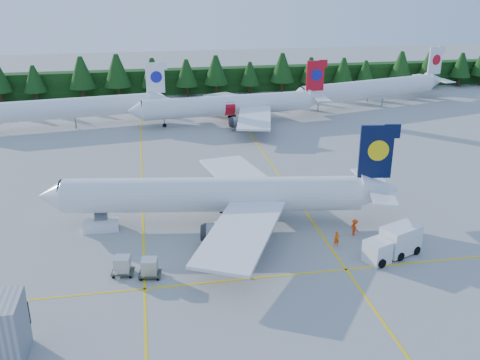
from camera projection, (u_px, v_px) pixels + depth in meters
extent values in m
plane|color=#A1A19C|center=(274.00, 247.00, 58.22)|extent=(320.00, 320.00, 0.00)
cube|color=yellow|center=(142.00, 188.00, 74.26)|extent=(0.25, 120.00, 0.01)
cube|color=yellow|center=(282.00, 178.00, 77.57)|extent=(0.25, 120.00, 0.01)
cube|color=yellow|center=(288.00, 275.00, 52.72)|extent=(80.00, 0.25, 0.01)
cube|color=black|center=(196.00, 81.00, 132.40)|extent=(220.00, 4.00, 6.00)
cylinder|color=silver|center=(213.00, 194.00, 62.48)|extent=(34.76, 9.19, 4.06)
cone|color=silver|center=(52.00, 196.00, 61.99)|extent=(3.42, 4.44, 4.06)
cube|color=black|center=(376.00, 152.00, 61.13)|extent=(3.87, 0.93, 6.30)
cube|color=silver|center=(237.00, 173.00, 70.83)|extent=(8.50, 16.03, 1.15)
cylinder|color=slate|center=(222.00, 191.00, 68.73)|extent=(3.73, 2.63, 2.13)
cube|color=silver|center=(241.00, 232.00, 54.73)|extent=(12.28, 16.35, 1.15)
cylinder|color=slate|center=(221.00, 233.00, 57.75)|extent=(3.73, 2.63, 2.13)
cylinder|color=slate|center=(102.00, 217.00, 63.15)|extent=(0.24, 0.24, 1.73)
cylinder|color=silver|center=(228.00, 105.00, 105.35)|extent=(33.70, 6.78, 3.94)
cone|color=silver|center=(135.00, 111.00, 100.95)|extent=(3.08, 4.16, 3.94)
cube|color=red|center=(315.00, 76.00, 108.00)|extent=(3.76, 0.66, 6.11)
cube|color=silver|center=(232.00, 98.00, 113.82)|extent=(11.19, 15.91, 1.12)
cylinder|color=slate|center=(226.00, 108.00, 111.45)|extent=(3.51, 2.35, 2.07)
cube|color=silver|center=(255.00, 117.00, 98.75)|extent=(9.10, 15.72, 1.12)
cylinder|color=slate|center=(241.00, 122.00, 101.16)|extent=(3.51, 2.35, 2.07)
cylinder|color=slate|center=(164.00, 123.00, 103.24)|extent=(0.24, 0.24, 1.67)
cylinder|color=silver|center=(63.00, 109.00, 102.81)|extent=(33.42, 8.36, 3.91)
cube|color=silver|center=(155.00, 78.00, 106.25)|extent=(3.72, 0.84, 6.05)
cylinder|color=silver|center=(368.00, 89.00, 119.50)|extent=(34.39, 12.75, 4.06)
cone|color=silver|center=(296.00, 97.00, 112.13)|extent=(3.78, 4.65, 4.06)
cube|color=silver|center=(435.00, 61.00, 125.07)|extent=(3.82, 1.33, 6.29)
cylinder|color=slate|center=(318.00, 107.00, 115.35)|extent=(0.24, 0.24, 1.62)
cube|color=silver|center=(101.00, 226.00, 61.88)|extent=(3.97, 2.10, 1.04)
cube|color=slate|center=(101.00, 206.00, 63.02)|extent=(1.53, 3.77, 2.80)
cube|color=slate|center=(101.00, 190.00, 64.28)|extent=(1.70, 1.14, 0.11)
cube|color=white|center=(377.00, 251.00, 54.77)|extent=(2.91, 2.91, 2.35)
cube|color=black|center=(378.00, 247.00, 54.57)|extent=(2.56, 2.68, 1.01)
cube|color=white|center=(400.00, 239.00, 56.26)|extent=(4.65, 3.79, 2.90)
cube|color=#333829|center=(123.00, 271.00, 52.63)|extent=(2.36, 1.95, 0.14)
cube|color=#B8BBBD|center=(122.00, 264.00, 52.33)|extent=(1.71, 1.66, 1.51)
cube|color=#333829|center=(150.00, 274.00, 52.25)|extent=(2.36, 1.95, 0.14)
cube|color=#B8BBBD|center=(150.00, 266.00, 51.95)|extent=(1.71, 1.66, 1.51)
imported|color=#FC5405|center=(337.00, 239.00, 58.01)|extent=(0.67, 0.47, 1.76)
imported|color=#FF6E05|center=(210.00, 257.00, 54.49)|extent=(0.96, 0.85, 1.65)
imported|color=red|center=(355.00, 227.00, 60.44)|extent=(0.70, 0.90, 1.94)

